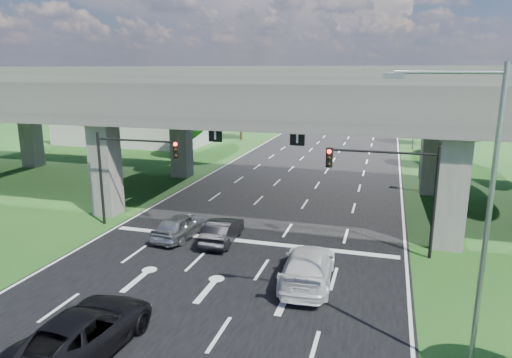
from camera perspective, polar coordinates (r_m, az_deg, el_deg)
The scene contains 19 objects.
ground at distance 23.82m, azimuth -3.53°, elevation -10.79°, with size 160.00×160.00×0.00m, color #194215.
road at distance 32.79m, azimuth 2.38°, elevation -3.88°, with size 18.00×120.00×0.03m, color black.
overpass at distance 33.31m, azimuth 3.36°, elevation 10.23°, with size 80.00×15.00×10.00m.
warehouse at distance 65.19m, azimuth -14.83°, elevation 6.14°, with size 20.00×10.00×4.00m, color #9E9E99.
signal_right at distance 24.98m, azimuth 16.69°, elevation -0.04°, with size 5.76×0.54×6.00m.
signal_left at distance 29.29m, azimuth -15.55°, elevation 1.96°, with size 5.76×0.54×6.00m.
streetlight_near at distance 15.16m, azimuth 25.71°, elevation -2.89°, with size 3.38×0.25×10.00m.
streetlight_far at distance 44.66m, azimuth 19.78°, elevation 7.61°, with size 3.38×0.25×10.00m.
streetlight_beyond at distance 60.59m, azimuth 18.98°, elevation 9.00°, with size 3.38×0.25×10.00m.
tree_left_near at distance 51.35m, azimuth -8.53°, elevation 7.75°, with size 4.50×4.50×7.80m.
tree_left_mid at distance 59.90m, azimuth -7.93°, elevation 7.94°, with size 3.91×3.90×6.76m.
tree_left_far at distance 65.83m, azimuth -1.86°, elevation 9.39°, with size 4.80×4.80×8.32m.
tree_right_near at distance 49.02m, azimuth 22.86°, elevation 6.21°, with size 4.20×4.20×7.28m.
tree_right_mid at distance 57.33m, azimuth 24.98°, elevation 6.58°, with size 3.91×3.90×6.76m.
tree_right_far at distance 64.76m, azimuth 20.50°, elevation 8.20°, with size 4.50×4.50×7.80m.
car_silver at distance 27.59m, azimuth -9.40°, elevation -5.77°, with size 1.77×4.40×1.50m, color #A2A4AA.
car_dark at distance 26.61m, azimuth -4.21°, elevation -6.45°, with size 1.48×4.25×1.40m, color black.
car_white at distance 21.78m, azimuth 6.51°, elevation -10.83°, with size 2.28×5.61×1.63m, color silver.
car_trailing at distance 17.89m, azimuth -20.71°, elevation -17.42°, with size 2.70×5.86×1.63m, color black.
Camera 1 is at (7.46, -20.41, 9.76)m, focal length 32.00 mm.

